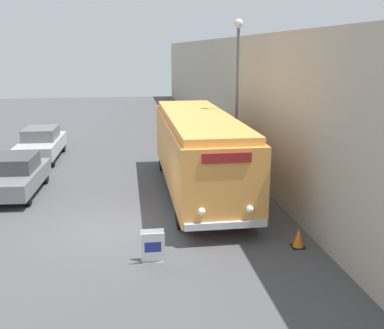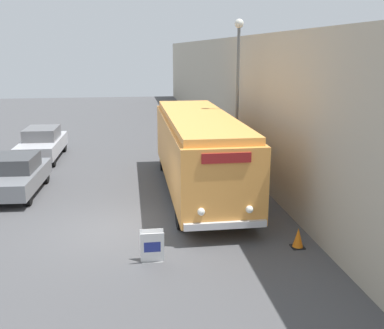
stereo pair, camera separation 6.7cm
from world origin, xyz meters
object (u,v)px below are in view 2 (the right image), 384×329
at_px(vintage_bus, 199,149).
at_px(parked_car_near, 14,175).
at_px(streetlamp, 238,79).
at_px(parked_car_mid, 42,143).
at_px(sign_board, 152,247).
at_px(traffic_cone, 298,238).

relative_size(vintage_bus, parked_car_near, 2.33).
distance_m(streetlamp, parked_car_near, 9.51).
bearing_deg(parked_car_mid, vintage_bus, -41.65).
bearing_deg(vintage_bus, parked_car_near, 173.45).
relative_size(streetlamp, parked_car_mid, 1.40).
distance_m(sign_board, parked_car_near, 8.14).
relative_size(vintage_bus, parked_car_mid, 2.12).
relative_size(sign_board, streetlamp, 0.13).
bearing_deg(vintage_bus, traffic_cone, -69.58).
relative_size(sign_board, parked_car_mid, 0.18).
height_order(vintage_bus, parked_car_near, vintage_bus).
relative_size(streetlamp, parked_car_near, 1.54).
bearing_deg(streetlamp, parked_car_mid, 149.68).
height_order(parked_car_near, traffic_cone, parked_car_near).
bearing_deg(traffic_cone, parked_car_near, 145.61).
xyz_separation_m(streetlamp, traffic_cone, (0.20, -6.76, -3.96)).
height_order(vintage_bus, traffic_cone, vintage_bus).
distance_m(vintage_bus, parked_car_mid, 9.60).
bearing_deg(parked_car_near, vintage_bus, -3.54).
bearing_deg(vintage_bus, parked_car_mid, 136.92).
bearing_deg(parked_car_mid, streetlamp, -28.89).
distance_m(sign_board, streetlamp, 8.93).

